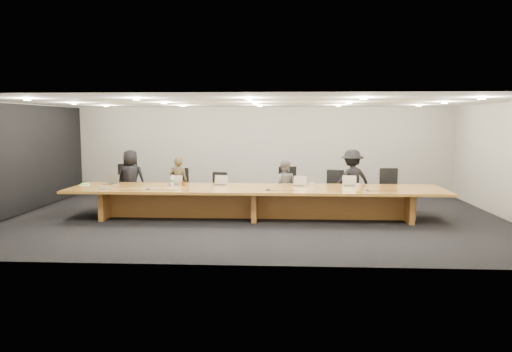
{
  "coord_description": "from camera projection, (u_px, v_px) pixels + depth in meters",
  "views": [
    {
      "loc": [
        0.69,
        -11.91,
        2.34
      ],
      "look_at": [
        0.0,
        0.3,
        1.0
      ],
      "focal_mm": 35.0,
      "sensor_mm": 36.0,
      "label": 1
    }
  ],
  "objects": [
    {
      "name": "person_c",
      "position": [
        284.0,
        185.0,
        13.12
      ],
      "size": [
        0.7,
        0.57,
        1.33
      ],
      "primitive_type": "imported",
      "rotation": [
        0.0,
        0.0,
        3.04
      ],
      "color": "slate",
      "rests_on": "ground"
    },
    {
      "name": "chair_mid_right",
      "position": [
        290.0,
        188.0,
        13.18
      ],
      "size": [
        0.75,
        0.75,
        1.16
      ],
      "primitive_type": null,
      "rotation": [
        0.0,
        0.0,
        0.32
      ],
      "color": "black",
      "rests_on": "ground"
    },
    {
      "name": "person_d",
      "position": [
        352.0,
        180.0,
        13.05
      ],
      "size": [
        1.18,
        0.9,
        1.61
      ],
      "primitive_type": "imported",
      "rotation": [
        0.0,
        0.0,
        3.47
      ],
      "color": "black",
      "rests_on": "ground"
    },
    {
      "name": "paper_cup_far",
      "position": [
        358.0,
        185.0,
        12.17
      ],
      "size": [
        0.08,
        0.08,
        0.08
      ],
      "primitive_type": "cone",
      "rotation": [
        0.0,
        0.0,
        0.16
      ],
      "color": "white",
      "rests_on": "conference_table"
    },
    {
      "name": "mic_right",
      "position": [
        367.0,
        190.0,
        11.51
      ],
      "size": [
        0.13,
        0.13,
        0.03
      ],
      "primitive_type": "cone",
      "rotation": [
        0.0,
        0.0,
        -0.27
      ],
      "color": "black",
      "rests_on": "conference_table"
    },
    {
      "name": "paper_cup_near",
      "position": [
        312.0,
        184.0,
        12.34
      ],
      "size": [
        0.08,
        0.08,
        0.08
      ],
      "primitive_type": "cone",
      "rotation": [
        0.0,
        0.0,
        0.24
      ],
      "color": "silver",
      "rests_on": "conference_table"
    },
    {
      "name": "laptop_b",
      "position": [
        174.0,
        180.0,
        12.51
      ],
      "size": [
        0.36,
        0.31,
        0.25
      ],
      "primitive_type": null,
      "rotation": [
        0.0,
        0.0,
        -0.28
      ],
      "color": "#C7B398",
      "rests_on": "conference_table"
    },
    {
      "name": "amber_mug",
      "position": [
        183.0,
        184.0,
        12.31
      ],
      "size": [
        0.11,
        0.11,
        0.11
      ],
      "primitive_type": "cylinder",
      "rotation": [
        0.0,
        0.0,
        -0.38
      ],
      "color": "#673112",
      "rests_on": "conference_table"
    },
    {
      "name": "chair_left",
      "position": [
        179.0,
        188.0,
        13.44
      ],
      "size": [
        0.58,
        0.58,
        1.1
      ],
      "primitive_type": null,
      "rotation": [
        0.0,
        0.0,
        -0.02
      ],
      "color": "black",
      "rests_on": "ground"
    },
    {
      "name": "back_wall",
      "position": [
        263.0,
        151.0,
        15.93
      ],
      "size": [
        12.0,
        0.02,
        2.8
      ],
      "primitive_type": "cube",
      "color": "beige",
      "rests_on": "ground"
    },
    {
      "name": "conference_table",
      "position": [
        255.0,
        197.0,
        12.06
      ],
      "size": [
        9.0,
        1.8,
        0.75
      ],
      "color": "brown",
      "rests_on": "ground"
    },
    {
      "name": "chair_mid_left",
      "position": [
        217.0,
        191.0,
        13.35
      ],
      "size": [
        0.63,
        0.63,
        1.0
      ],
      "primitive_type": null,
      "rotation": [
        0.0,
        0.0,
        -0.29
      ],
      "color": "black",
      "rests_on": "ground"
    },
    {
      "name": "left_wall_panel",
      "position": [
        15.0,
        161.0,
        12.3
      ],
      "size": [
        0.08,
        7.84,
        2.74
      ],
      "primitive_type": "cube",
      "color": "black",
      "rests_on": "ground"
    },
    {
      "name": "water_bottle",
      "position": [
        172.0,
        181.0,
        12.39
      ],
      "size": [
        0.09,
        0.09,
        0.25
      ],
      "primitive_type": "cylinder",
      "rotation": [
        0.0,
        0.0,
        -0.13
      ],
      "color": "silver",
      "rests_on": "conference_table"
    },
    {
      "name": "laptop_a",
      "position": [
        111.0,
        179.0,
        12.63
      ],
      "size": [
        0.39,
        0.33,
        0.26
      ],
      "primitive_type": null,
      "rotation": [
        0.0,
        0.0,
        -0.31
      ],
      "color": "#BBA98F",
      "rests_on": "conference_table"
    },
    {
      "name": "laptop_c",
      "position": [
        220.0,
        180.0,
        12.4
      ],
      "size": [
        0.37,
        0.3,
        0.26
      ],
      "primitive_type": null,
      "rotation": [
        0.0,
        0.0,
        -0.17
      ],
      "color": "tan",
      "rests_on": "conference_table"
    },
    {
      "name": "chair_far_right",
      "position": [
        390.0,
        189.0,
        13.1
      ],
      "size": [
        0.59,
        0.59,
        1.13
      ],
      "primitive_type": null,
      "rotation": [
        0.0,
        0.0,
        -0.03
      ],
      "color": "black",
      "rests_on": "ground"
    },
    {
      "name": "notepad",
      "position": [
        85.0,
        185.0,
        12.54
      ],
      "size": [
        0.26,
        0.22,
        0.01
      ],
      "primitive_type": "cube",
      "rotation": [
        0.0,
        0.0,
        0.21
      ],
      "color": "white",
      "rests_on": "conference_table"
    },
    {
      "name": "mic_center",
      "position": [
        268.0,
        190.0,
        11.56
      ],
      "size": [
        0.17,
        0.17,
        0.03
      ],
      "primitive_type": "cone",
      "rotation": [
        0.0,
        0.0,
        0.3
      ],
      "color": "black",
      "rests_on": "conference_table"
    },
    {
      "name": "laptop_d",
      "position": [
        299.0,
        181.0,
        12.25
      ],
      "size": [
        0.38,
        0.32,
        0.26
      ],
      "primitive_type": null,
      "rotation": [
        0.0,
        0.0,
        -0.29
      ],
      "color": "tan",
      "rests_on": "conference_table"
    },
    {
      "name": "person_b",
      "position": [
        179.0,
        183.0,
        13.42
      ],
      "size": [
        0.56,
        0.41,
        1.41
      ],
      "primitive_type": "imported",
      "rotation": [
        0.0,
        0.0,
        2.98
      ],
      "color": "#3D3421",
      "rests_on": "ground"
    },
    {
      "name": "person_a",
      "position": [
        131.0,
        179.0,
        13.48
      ],
      "size": [
        0.78,
        0.51,
        1.58
      ],
      "primitive_type": "imported",
      "rotation": [
        0.0,
        0.0,
        3.15
      ],
      "color": "black",
      "rests_on": "ground"
    },
    {
      "name": "lime_gadget",
      "position": [
        85.0,
        184.0,
        12.52
      ],
      "size": [
        0.2,
        0.15,
        0.03
      ],
      "primitive_type": "cube",
      "rotation": [
        0.0,
        0.0,
        0.3
      ],
      "color": "#5BD037",
      "rests_on": "notepad"
    },
    {
      "name": "chair_right",
      "position": [
        334.0,
        190.0,
        13.09
      ],
      "size": [
        0.68,
        0.68,
        1.09
      ],
      "primitive_type": null,
      "rotation": [
        0.0,
        0.0,
        -0.28
      ],
      "color": "black",
      "rests_on": "ground"
    },
    {
      "name": "av_box",
      "position": [
        104.0,
        189.0,
        11.69
      ],
      "size": [
        0.24,
        0.21,
        0.03
      ],
      "primitive_type": "cube",
      "rotation": [
        0.0,
        0.0,
        0.34
      ],
      "color": "#A3A3A7",
      "rests_on": "conference_table"
    },
    {
      "name": "mic_left",
      "position": [
        148.0,
        189.0,
        11.69
      ],
      "size": [
        0.12,
        0.12,
        0.03
      ],
      "primitive_type": "cone",
      "rotation": [
        0.0,
        0.0,
        0.07
      ],
      "color": "black",
      "rests_on": "conference_table"
    },
    {
      "name": "laptop_e",
      "position": [
        349.0,
        181.0,
        12.27
      ],
      "size": [
        0.36,
        0.28,
        0.27
      ],
      "primitive_type": null,
      "rotation": [
        0.0,
        0.0,
        -0.11
      ],
      "color": "tan",
      "rests_on": "conference_table"
    },
    {
      "name": "chair_far_left",
      "position": [
        121.0,
        186.0,
        13.49
      ],
      "size": [
        0.78,
        0.78,
        1.2
      ],
      "primitive_type": null,
      "rotation": [
        0.0,
        0.0,
        -0.32
      ],
      "color": "black",
      "rests_on": "ground"
    },
    {
      "name": "ground",
      "position": [
        255.0,
        218.0,
        12.12
      ],
      "size": [
        12.0,
        12.0,
        0.0
      ],
      "primitive_type": "plane",
      "color": "black",
      "rests_on": "ground"
    }
  ]
}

